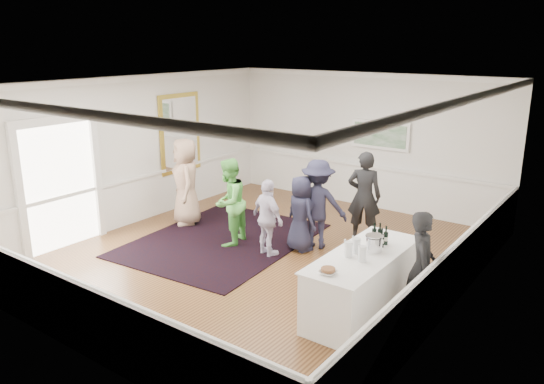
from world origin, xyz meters
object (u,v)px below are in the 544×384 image
Objects in this scene: guest_navy at (301,214)px; ice_bucket at (374,244)px; serving_table at (362,283)px; bartender at (422,267)px; nut_bowl at (328,271)px; guest_dark_b at (364,196)px; guest_dark_a at (318,204)px; guest_tan at (186,182)px; guest_green at (229,202)px; guest_lilac at (268,218)px.

guest_navy reaches higher than ice_bucket.
serving_table is 1.57× the size of guest_navy.
bartender is (0.76, 0.31, 0.35)m from serving_table.
guest_dark_b is at bearing 109.53° from nut_bowl.
guest_dark_b is (0.54, 0.87, 0.04)m from guest_dark_a.
guest_dark_a is at bearing 37.85° from guest_dark_b.
guest_tan is at bearing 155.34° from nut_bowl.
guest_navy is at bearing 101.93° from guest_green.
guest_green reaches higher than ice_bucket.
guest_lilac is (0.95, -0.01, -0.13)m from guest_green.
guest_navy is 3.14m from nut_bowl.
serving_table is at bearing 21.24° from guest_tan.
guest_lilac is 2.98m from nut_bowl.
serving_table is 1.21× the size of guest_tan.
serving_table is 8.83× the size of ice_bucket.
guest_green is 3.53m from ice_bucket.
guest_navy is 5.64× the size of ice_bucket.
guest_dark_b reaches higher than guest_navy.
guest_green is 0.94× the size of guest_dark_b.
guest_lilac is 0.84× the size of guest_dark_a.
guest_tan is 2.87m from guest_navy.
guest_lilac and guest_navy have the same top height.
guest_tan is (-4.93, 1.33, 0.48)m from serving_table.
nut_bowl is (2.34, -1.82, 0.23)m from guest_lilac.
guest_dark_b reaches higher than guest_dark_a.
nut_bowl is (1.82, -2.73, 0.10)m from guest_dark_a.
serving_table is 1.26× the size of guest_dark_b.
ice_bucket is at bearing 169.49° from guest_navy.
guest_green reaches higher than serving_table.
guest_dark_a is at bearing -97.06° from guest_navy.
guest_lilac is at bearing 53.88° from bartender.
guest_dark_a is at bearing 135.95° from serving_table.
guest_navy is at bearing 38.78° from guest_dark_b.
bartender is at bearing -172.47° from guest_lilac.
guest_dark_a is 7.44× the size of nut_bowl.
nut_bowl is at bearing 48.95° from guest_green.
guest_green reaches higher than bartender.
bartender reaches higher than nut_bowl.
guest_dark_a reaches higher than bartender.
serving_table is 2.67m from guest_dark_a.
guest_dark_b reaches higher than serving_table.
guest_dark_b is (-2.11, 2.40, 0.10)m from bartender.
bartender reaches higher than serving_table.
guest_green is 3.77m from nut_bowl.
guest_dark_b is (3.58, 1.38, -0.04)m from guest_tan.
bartender is 1.11× the size of guest_lilac.
guest_dark_b reaches higher than nut_bowl.
ice_bucket is (5.00, -1.16, 0.10)m from guest_tan.
guest_dark_a is (-1.90, 1.84, 0.40)m from serving_table.
guest_navy is at bearing 39.33° from guest_dark_a.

